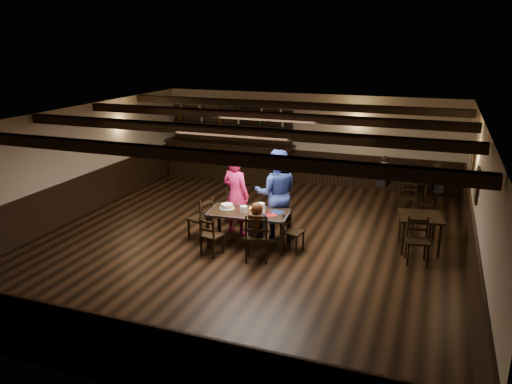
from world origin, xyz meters
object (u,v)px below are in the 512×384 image
(cake, at_px, (227,206))
(bar_counter, at_px, (229,155))
(dining_table, at_px, (249,215))
(woman_pink, at_px, (236,195))
(chair_near_right, at_px, (257,234))
(chair_near_left, at_px, (210,233))
(man_blue, at_px, (276,193))

(cake, xyz_separation_m, bar_counter, (-2.01, 4.81, -0.07))
(dining_table, distance_m, cake, 0.53)
(dining_table, relative_size, woman_pink, 0.97)
(cake, bearing_deg, chair_near_right, -38.73)
(chair_near_right, bearing_deg, cake, 141.27)
(chair_near_left, xyz_separation_m, chair_near_right, (0.99, 0.06, 0.10))
(dining_table, height_order, bar_counter, bar_counter)
(dining_table, xyz_separation_m, cake, (-0.51, 0.05, 0.12))
(chair_near_left, bearing_deg, bar_counter, 109.36)
(dining_table, relative_size, chair_near_right, 1.78)
(dining_table, bearing_deg, chair_near_left, -125.21)
(chair_near_right, bearing_deg, dining_table, 121.81)
(chair_near_left, xyz_separation_m, cake, (0.03, 0.83, 0.31))
(man_blue, height_order, bar_counter, bar_counter)
(woman_pink, height_order, bar_counter, bar_counter)
(man_blue, height_order, cake, man_blue)
(man_blue, bearing_deg, cake, 17.91)
(chair_near_left, distance_m, cake, 0.88)
(chair_near_right, xyz_separation_m, woman_pink, (-0.95, 1.25, 0.33))
(woman_pink, xyz_separation_m, cake, (-0.01, -0.48, -0.11))
(man_blue, distance_m, cake, 1.13)
(chair_near_right, distance_m, man_blue, 1.50)
(man_blue, xyz_separation_m, cake, (-0.89, -0.67, -0.19))
(chair_near_right, distance_m, bar_counter, 6.33)
(chair_near_right, bearing_deg, chair_near_left, -176.73)
(chair_near_left, height_order, woman_pink, woman_pink)
(dining_table, height_order, man_blue, man_blue)
(dining_table, xyz_separation_m, chair_near_left, (-0.55, -0.77, -0.20))
(cake, relative_size, bar_counter, 0.08)
(woman_pink, height_order, man_blue, man_blue)
(man_blue, bearing_deg, bar_counter, -74.22)
(man_blue, bearing_deg, woman_pink, -7.02)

